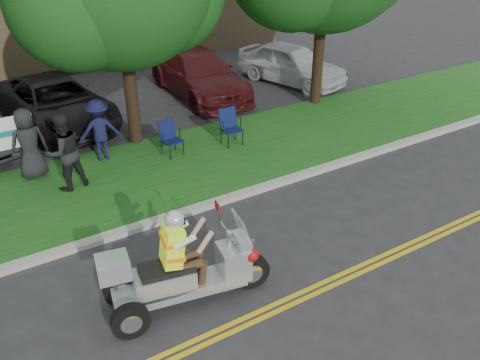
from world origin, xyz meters
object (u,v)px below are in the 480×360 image
parked_car_mid (56,103)px  parked_car_far_right (291,63)px  parked_car_right (199,74)px  lawn_chair_a (169,136)px  spectator_adult_mid (64,152)px  lawn_chair_b (230,124)px  trike_scooter (181,274)px

parked_car_mid → parked_car_far_right: (8.77, -0.45, 0.03)m
parked_car_right → lawn_chair_a: bearing=-124.6°
spectator_adult_mid → parked_car_right: bearing=-155.0°
lawn_chair_b → trike_scooter: bearing=-126.8°
parked_car_mid → trike_scooter: bearing=-99.7°
lawn_chair_b → spectator_adult_mid: (-4.64, -0.17, 0.38)m
lawn_chair_a → lawn_chair_b: size_ratio=0.93×
lawn_chair_b → parked_car_far_right: bearing=38.3°
parked_car_mid → parked_car_far_right: 8.78m
lawn_chair_a → parked_car_far_right: size_ratio=0.22×
trike_scooter → parked_car_far_right: trike_scooter is taller
lawn_chair_a → parked_car_mid: parked_car_mid is taller
lawn_chair_b → parked_car_far_right: 6.24m
trike_scooter → lawn_chair_b: 6.62m
lawn_chair_b → parked_car_far_right: (4.99, 3.75, 0.08)m
parked_car_mid → parked_car_right: (5.11, 0.19, 0.04)m
parked_car_right → trike_scooter: bearing=-117.2°
trike_scooter → lawn_chair_a: size_ratio=3.13×
trike_scooter → lawn_chair_a: bearing=77.5°
spectator_adult_mid → parked_car_far_right: 10.40m
trike_scooter → parked_car_right: bearing=71.1°
parked_car_far_right → parked_car_mid: bearing=161.1°
spectator_adult_mid → parked_car_right: (5.97, 4.57, -0.29)m
parked_car_right → parked_car_far_right: bearing=-7.7°
trike_scooter → lawn_chair_b: (4.08, 5.21, -0.00)m
parked_car_right → lawn_chair_b: bearing=-104.7°
trike_scooter → spectator_adult_mid: 5.08m
lawn_chair_a → lawn_chair_b: (1.76, -0.25, 0.04)m
lawn_chair_a → spectator_adult_mid: (-2.88, -0.43, 0.42)m
parked_car_mid → parked_car_right: 5.12m
spectator_adult_mid → parked_car_mid: bearing=-113.5°
trike_scooter → parked_car_right: trike_scooter is taller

